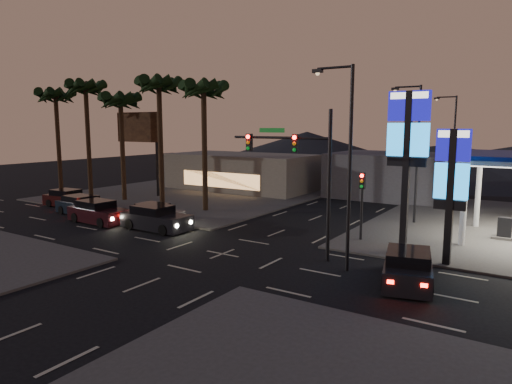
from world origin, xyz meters
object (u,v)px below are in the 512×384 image
Objects in this scene: car_lane_a_front at (156,219)px; car_lane_a_rear at (81,206)px; pylon_sign_tall at (408,140)px; suv_station at (408,267)px; car_lane_b_rear at (68,199)px; pylon_sign_short at (452,176)px; traffic_signal_mast at (299,162)px; car_lane_a_mid at (98,212)px; car_lane_b_mid at (87,204)px; car_lane_b_front at (155,214)px.

car_lane_a_front is 1.08× the size of car_lane_a_rear.
pylon_sign_tall is 7.51m from suv_station.
car_lane_a_rear is 1.00× the size of car_lane_b_rear.
pylon_sign_short is 32.01m from car_lane_b_rear.
pylon_sign_short is (2.50, -1.00, -1.74)m from pylon_sign_tall.
car_lane_a_front is 1.01× the size of suv_station.
car_lane_a_mid is at bearing -178.89° from traffic_signal_mast.
pylon_sign_tall is at bearing 11.15° from car_lane_a_front.
suv_station reaches higher than car_lane_b_mid.
car_lane_a_front reaches higher than car_lane_b_mid.
car_lane_a_rear is at bearing -176.90° from pylon_sign_short.
car_lane_a_rear is at bearing 175.83° from car_lane_a_front.
car_lane_b_front is at bearing 171.49° from traffic_signal_mast.
traffic_signal_mast reaches higher than car_lane_a_front.
car_lane_a_front is 1.16× the size of car_lane_b_front.
car_lane_b_rear is (-24.52, 2.64, -4.52)m from traffic_signal_mast.
pylon_sign_short is at bearing 1.09° from car_lane_b_mid.
pylon_sign_short is 1.46× the size of car_lane_b_rear.
pylon_sign_tall reaches higher than traffic_signal_mast.
car_lane_a_front is at bearing 178.25° from traffic_signal_mast.
car_lane_b_mid is (-21.01, 1.98, -4.61)m from traffic_signal_mast.
car_lane_a_mid is at bearing -169.81° from pylon_sign_tall.
traffic_signal_mast is 1.54× the size of car_lane_a_front.
car_lane_a_mid is 8.48m from car_lane_b_rear.
car_lane_a_rear reaches higher than car_lane_b_rear.
car_lane_a_rear is 1.07× the size of car_lane_b_front.
car_lane_b_rear is at bearing 169.34° from car_lane_b_mid.
car_lane_b_rear is at bearing 173.86° from traffic_signal_mast.
car_lane_b_mid is 27.45m from suv_station.
traffic_signal_mast is at bearing 1.11° from car_lane_a_mid.
traffic_signal_mast is 20.97m from car_lane_a_rear.
pylon_sign_short reaches higher than car_lane_b_mid.
pylon_sign_tall is at bearing 36.52° from traffic_signal_mast.
pylon_sign_short reaches higher than car_lane_b_rear.
car_lane_a_mid is 1.08× the size of car_lane_a_rear.
pylon_sign_short is at bearing 1.59° from car_lane_b_front.
suv_station is (19.29, -3.14, 0.08)m from car_lane_b_front.
pylon_sign_short is at bearing 6.65° from car_lane_a_front.
pylon_sign_tall is at bearing 5.03° from car_lane_b_front.
car_lane_a_rear is 0.93× the size of suv_station.
car_lane_b_mid is (-0.55, 0.96, -0.09)m from car_lane_a_rear.
pylon_sign_short is at bearing -0.23° from car_lane_b_rear.
traffic_signal_mast reaches higher than car_lane_b_front.
traffic_signal_mast is (-7.24, -2.51, 0.57)m from pylon_sign_short.
pylon_sign_tall is 1.74× the size of car_lane_a_mid.
car_lane_a_front is at bearing -9.85° from car_lane_b_rear.
car_lane_a_rear is (-9.14, 0.67, -0.07)m from car_lane_a_front.
car_lane_b_mid is (-7.98, 0.03, -0.05)m from car_lane_b_front.
car_lane_a_mid is at bearing 177.80° from suv_station.
traffic_signal_mast is 1.79× the size of car_lane_b_front.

